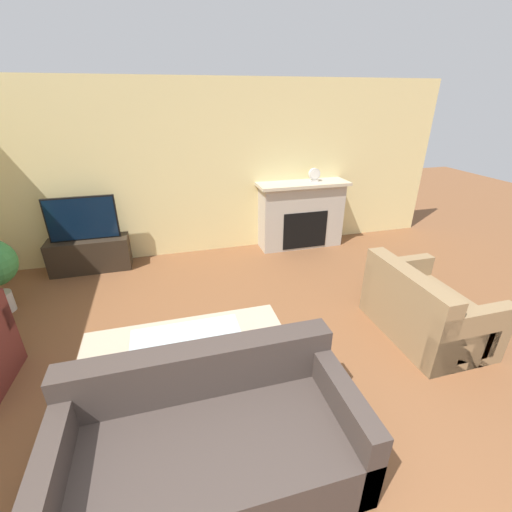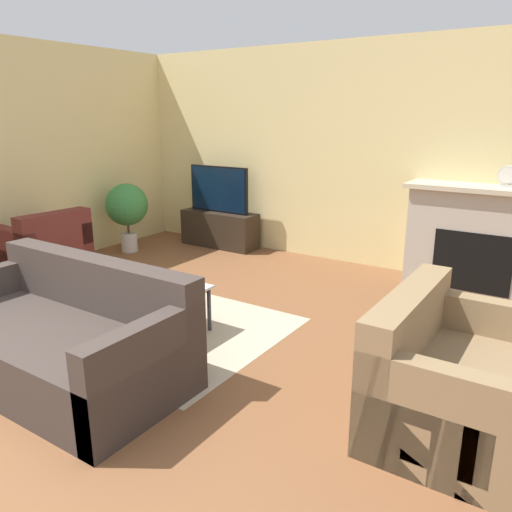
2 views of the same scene
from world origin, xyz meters
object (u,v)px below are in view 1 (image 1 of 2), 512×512
Objects in this scene: couch_sectional at (211,441)px; coffee_table at (188,344)px; couch_loveseat at (424,311)px; mantel_clock at (314,175)px; tv at (82,219)px.

couch_sectional is 0.96m from coffee_table.
couch_loveseat is 5.79× the size of mantel_clock.
tv is 4.66m from couch_loveseat.
coffee_table is 3.71m from mantel_clock.
coffee_table is at bearing -131.69° from mantel_clock.
couch_sectional is 9.08× the size of mantel_clock.
mantel_clock reaches higher than tv.
tv is 0.76× the size of couch_loveseat.
tv is 0.95× the size of coffee_table.
couch_sectional is at bearing -85.87° from coffee_table.
couch_loveseat is at bearing -86.59° from mantel_clock.
couch_sectional is at bearing -122.59° from mantel_clock.
tv is at bearing -179.14° from mantel_clock.
mantel_clock is at bearing 0.86° from tv.
tv is at bearing 109.97° from couch_sectional.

